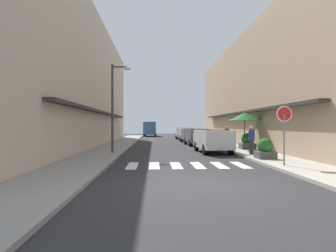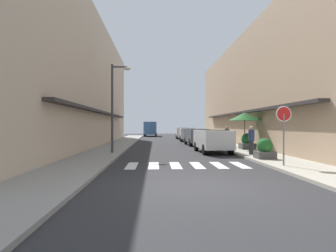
{
  "view_description": "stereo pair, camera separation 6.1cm",
  "coord_description": "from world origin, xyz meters",
  "px_view_note": "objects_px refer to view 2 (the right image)",
  "views": [
    {
      "loc": [
        -1.41,
        -8.31,
        1.75
      ],
      "look_at": [
        -0.41,
        13.11,
        1.72
      ],
      "focal_mm": 30.82,
      "sensor_mm": 36.0,
      "label": 1
    },
    {
      "loc": [
        -1.35,
        -8.32,
        1.75
      ],
      "look_at": [
        -0.41,
        13.11,
        1.72
      ],
      "focal_mm": 30.82,
      "sensor_mm": 36.0,
      "label": 2
    }
  ],
  "objects_px": {
    "street_lamp": "(115,99)",
    "pedestrian_walking_far": "(227,136)",
    "parked_car_mid": "(197,135)",
    "cafe_umbrella": "(245,117)",
    "planter_corner": "(265,149)",
    "pedestrian_walking_near": "(251,140)",
    "delivery_van": "(151,128)",
    "parked_car_far": "(188,133)",
    "parked_car_near": "(212,138)",
    "round_street_sign": "(284,120)",
    "planter_midblock": "(247,142)",
    "parked_car_distant": "(183,132)"
  },
  "relations": [
    {
      "from": "parked_car_distant",
      "to": "pedestrian_walking_far",
      "type": "relative_size",
      "value": 2.86
    },
    {
      "from": "planter_corner",
      "to": "pedestrian_walking_far",
      "type": "distance_m",
      "value": 8.31
    },
    {
      "from": "pedestrian_walking_near",
      "to": "round_street_sign",
      "type": "bearing_deg",
      "value": 148.29
    },
    {
      "from": "cafe_umbrella",
      "to": "planter_corner",
      "type": "distance_m",
      "value": 5.92
    },
    {
      "from": "cafe_umbrella",
      "to": "pedestrian_walking_near",
      "type": "relative_size",
      "value": 1.57
    },
    {
      "from": "parked_car_far",
      "to": "delivery_van",
      "type": "xyz_separation_m",
      "value": [
        -4.47,
        15.58,
        0.49
      ]
    },
    {
      "from": "delivery_van",
      "to": "pedestrian_walking_near",
      "type": "bearing_deg",
      "value": -78.95
    },
    {
      "from": "parked_car_near",
      "to": "parked_car_far",
      "type": "bearing_deg",
      "value": 90.0
    },
    {
      "from": "parked_car_near",
      "to": "parked_car_distant",
      "type": "xyz_separation_m",
      "value": [
        0.0,
        19.92,
        0.0
      ]
    },
    {
      "from": "street_lamp",
      "to": "cafe_umbrella",
      "type": "xyz_separation_m",
      "value": [
        8.58,
        2.16,
        -1.02
      ]
    },
    {
      "from": "parked_car_mid",
      "to": "cafe_umbrella",
      "type": "bearing_deg",
      "value": -65.89
    },
    {
      "from": "planter_midblock",
      "to": "pedestrian_walking_far",
      "type": "xyz_separation_m",
      "value": [
        -0.78,
        2.57,
        0.34
      ]
    },
    {
      "from": "cafe_umbrella",
      "to": "planter_midblock",
      "type": "xyz_separation_m",
      "value": [
        0.22,
        0.13,
        -1.75
      ]
    },
    {
      "from": "planter_midblock",
      "to": "parked_car_mid",
      "type": "bearing_deg",
      "value": 116.51
    },
    {
      "from": "delivery_van",
      "to": "parked_car_mid",
      "type": "bearing_deg",
      "value": -78.76
    },
    {
      "from": "delivery_van",
      "to": "planter_midblock",
      "type": "distance_m",
      "value": 28.89
    },
    {
      "from": "parked_car_near",
      "to": "round_street_sign",
      "type": "relative_size",
      "value": 1.75
    },
    {
      "from": "cafe_umbrella",
      "to": "planter_corner",
      "type": "xyz_separation_m",
      "value": [
        -0.75,
        -5.59,
        -1.79
      ]
    },
    {
      "from": "planter_corner",
      "to": "pedestrian_walking_far",
      "type": "height_order",
      "value": "pedestrian_walking_far"
    },
    {
      "from": "parked_car_mid",
      "to": "planter_midblock",
      "type": "distance_m",
      "value": 6.13
    },
    {
      "from": "parked_car_far",
      "to": "parked_car_near",
      "type": "bearing_deg",
      "value": -90.0
    },
    {
      "from": "parked_car_far",
      "to": "parked_car_distant",
      "type": "relative_size",
      "value": 0.9
    },
    {
      "from": "round_street_sign",
      "to": "pedestrian_walking_near",
      "type": "height_order",
      "value": "round_street_sign"
    },
    {
      "from": "street_lamp",
      "to": "planter_midblock",
      "type": "xyz_separation_m",
      "value": [
        8.81,
        2.29,
        -2.77
      ]
    },
    {
      "from": "parked_car_far",
      "to": "planter_corner",
      "type": "xyz_separation_m",
      "value": [
        1.76,
        -18.1,
        -0.35
      ]
    },
    {
      "from": "parked_car_mid",
      "to": "parked_car_distant",
      "type": "relative_size",
      "value": 0.9
    },
    {
      "from": "parked_car_mid",
      "to": "cafe_umbrella",
      "type": "height_order",
      "value": "cafe_umbrella"
    },
    {
      "from": "round_street_sign",
      "to": "planter_corner",
      "type": "height_order",
      "value": "round_street_sign"
    },
    {
      "from": "pedestrian_walking_far",
      "to": "parked_car_distant",
      "type": "bearing_deg",
      "value": 47.6
    },
    {
      "from": "parked_car_distant",
      "to": "delivery_van",
      "type": "relative_size",
      "value": 0.83
    },
    {
      "from": "planter_midblock",
      "to": "parked_car_near",
      "type": "bearing_deg",
      "value": -152.36
    },
    {
      "from": "parked_car_near",
      "to": "pedestrian_walking_far",
      "type": "bearing_deg",
      "value": 64.02
    },
    {
      "from": "cafe_umbrella",
      "to": "pedestrian_walking_far",
      "type": "height_order",
      "value": "cafe_umbrella"
    },
    {
      "from": "delivery_van",
      "to": "street_lamp",
      "type": "bearing_deg",
      "value": -93.04
    },
    {
      "from": "street_lamp",
      "to": "cafe_umbrella",
      "type": "distance_m",
      "value": 8.91
    },
    {
      "from": "parked_car_distant",
      "to": "planter_corner",
      "type": "distance_m",
      "value": 24.27
    },
    {
      "from": "planter_corner",
      "to": "round_street_sign",
      "type": "bearing_deg",
      "value": -94.32
    },
    {
      "from": "parked_car_far",
      "to": "planter_corner",
      "type": "relative_size",
      "value": 4.07
    },
    {
      "from": "parked_car_mid",
      "to": "parked_car_far",
      "type": "distance_m",
      "value": 6.91
    },
    {
      "from": "planter_corner",
      "to": "pedestrian_walking_near",
      "type": "bearing_deg",
      "value": 90.76
    },
    {
      "from": "parked_car_far",
      "to": "parked_car_distant",
      "type": "distance_m",
      "value": 6.11
    },
    {
      "from": "parked_car_near",
      "to": "parked_car_mid",
      "type": "relative_size",
      "value": 1.04
    },
    {
      "from": "street_lamp",
      "to": "pedestrian_walking_far",
      "type": "bearing_deg",
      "value": 31.22
    },
    {
      "from": "parked_car_mid",
      "to": "parked_car_far",
      "type": "bearing_deg",
      "value": 90.0
    },
    {
      "from": "parked_car_distant",
      "to": "street_lamp",
      "type": "bearing_deg",
      "value": -106.3
    },
    {
      "from": "parked_car_mid",
      "to": "street_lamp",
      "type": "bearing_deg",
      "value": -128.04
    },
    {
      "from": "parked_car_distant",
      "to": "pedestrian_walking_far",
      "type": "distance_m",
      "value": 16.03
    },
    {
      "from": "parked_car_mid",
      "to": "parked_car_near",
      "type": "bearing_deg",
      "value": -90.0
    },
    {
      "from": "parked_car_far",
      "to": "street_lamp",
      "type": "relative_size",
      "value": 0.76
    },
    {
      "from": "parked_car_mid",
      "to": "delivery_van",
      "type": "distance_m",
      "value": 22.93
    }
  ]
}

